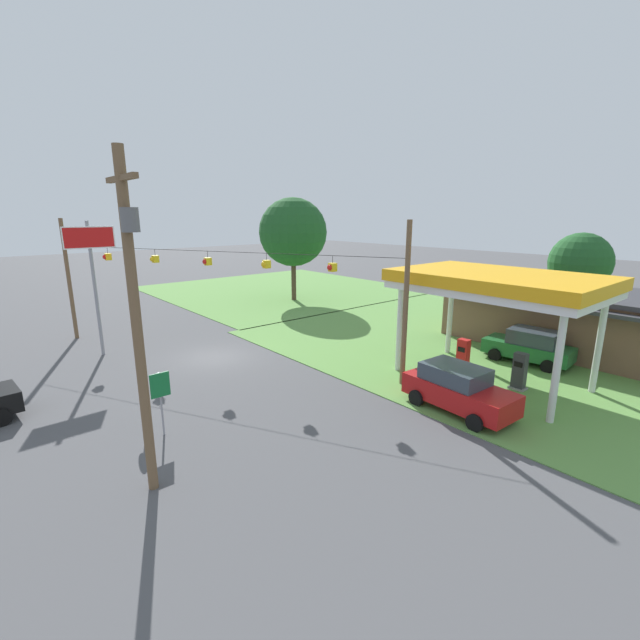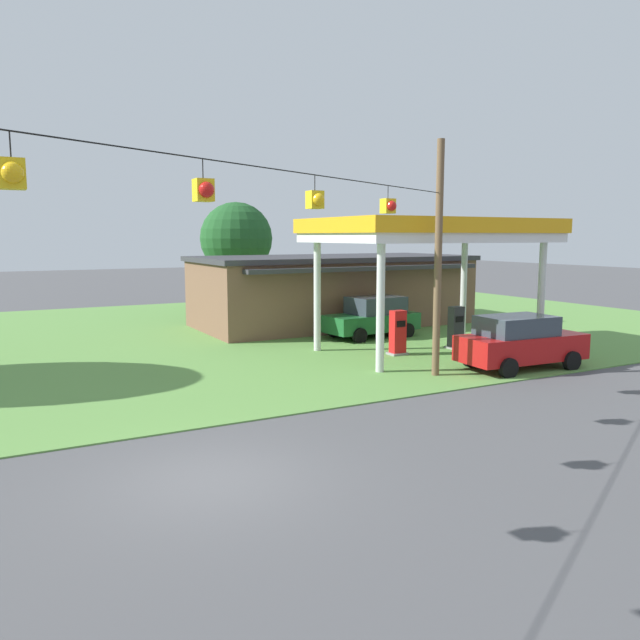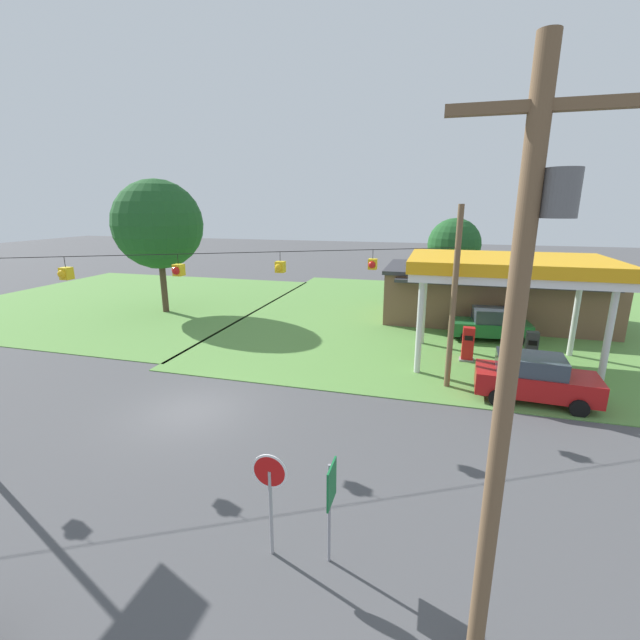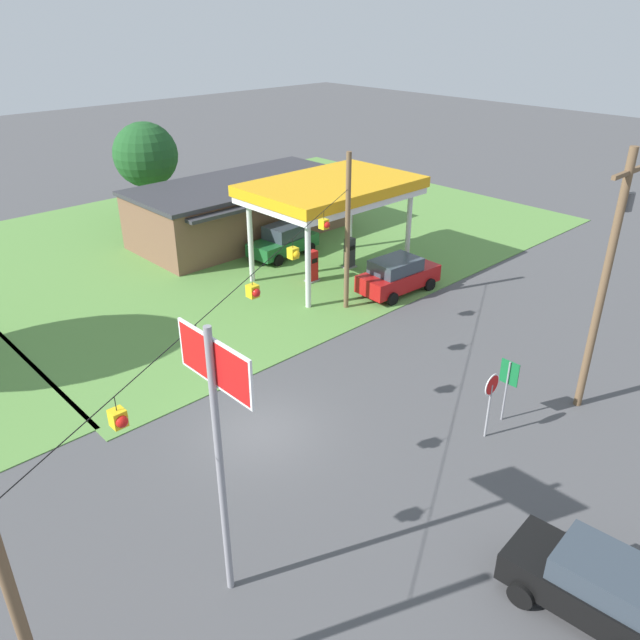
% 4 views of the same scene
% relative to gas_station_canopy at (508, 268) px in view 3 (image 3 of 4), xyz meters
% --- Properties ---
extents(ground_plane, '(160.00, 160.00, 0.00)m').
position_rel_gas_station_canopy_xyz_m(ground_plane, '(-11.81, -8.55, -4.73)').
color(ground_plane, '#4C4C4F').
extents(grass_verge_station_corner, '(36.00, 28.00, 0.04)m').
position_rel_gas_station_canopy_xyz_m(grass_verge_station_corner, '(2.00, 8.59, -4.71)').
color(grass_verge_station_corner, '#5B8E42').
rests_on(grass_verge_station_corner, ground).
extents(grass_verge_opposite_corner, '(24.00, 24.00, 0.04)m').
position_rel_gas_station_canopy_xyz_m(grass_verge_opposite_corner, '(-27.81, 7.45, -4.71)').
color(grass_verge_opposite_corner, '#5B8E42').
rests_on(grass_verge_opposite_corner, ground).
extents(gas_station_canopy, '(8.93, 5.89, 5.25)m').
position_rel_gas_station_canopy_xyz_m(gas_station_canopy, '(0.00, 0.00, 0.00)').
color(gas_station_canopy, silver).
rests_on(gas_station_canopy, ground).
extents(gas_station_store, '(14.05, 7.13, 3.58)m').
position_rel_gas_station_canopy_xyz_m(gas_station_store, '(0.51, 8.57, -2.93)').
color(gas_station_store, brown).
rests_on(gas_station_store, ground).
extents(fuel_pump_near, '(0.71, 0.56, 1.76)m').
position_rel_gas_station_canopy_xyz_m(fuel_pump_near, '(-1.44, -0.00, -3.90)').
color(fuel_pump_near, gray).
rests_on(fuel_pump_near, ground).
extents(fuel_pump_far, '(0.71, 0.56, 1.76)m').
position_rel_gas_station_canopy_xyz_m(fuel_pump_far, '(1.44, -0.00, -3.90)').
color(fuel_pump_far, gray).
rests_on(fuel_pump_far, ground).
extents(car_at_pumps_front, '(4.60, 2.31, 1.88)m').
position_rel_gas_station_canopy_xyz_m(car_at_pumps_front, '(0.82, -4.07, -3.77)').
color(car_at_pumps_front, '#AD1414').
rests_on(car_at_pumps_front, ground).
extents(car_at_pumps_rear, '(4.53, 2.41, 1.87)m').
position_rel_gas_station_canopy_xyz_m(car_at_pumps_rear, '(0.06, 4.08, -3.78)').
color(car_at_pumps_rear, '#1E602D').
rests_on(car_at_pumps_rear, ground).
extents(stop_sign_roadside, '(0.80, 0.08, 2.50)m').
position_rel_gas_station_canopy_xyz_m(stop_sign_roadside, '(-6.30, -14.11, -2.92)').
color(stop_sign_roadside, '#99999E').
rests_on(stop_sign_roadside, ground).
extents(route_sign, '(0.10, 0.70, 2.40)m').
position_rel_gas_station_canopy_xyz_m(route_sign, '(-4.99, -13.97, -3.02)').
color(route_sign, gray).
rests_on(route_sign, ground).
extents(utility_pole_main, '(2.20, 0.44, 9.51)m').
position_rel_gas_station_canopy_xyz_m(utility_pole_main, '(-2.06, -15.39, 0.59)').
color(utility_pole_main, brown).
rests_on(utility_pole_main, ground).
extents(signal_span_gantry, '(19.00, 10.24, 7.63)m').
position_rel_gas_station_canopy_xyz_m(signal_span_gantry, '(-11.81, -8.56, -0.48)').
color(signal_span_gantry, brown).
rests_on(signal_span_gantry, ground).
extents(tree_behind_station, '(4.30, 4.30, 6.60)m').
position_rel_gas_station_canopy_xyz_m(tree_behind_station, '(-1.98, 15.86, -0.30)').
color(tree_behind_station, '#4C3828').
rests_on(tree_behind_station, ground).
extents(tree_west_verge, '(6.16, 6.16, 9.37)m').
position_rel_gas_station_canopy_xyz_m(tree_west_verge, '(-22.21, 4.94, 1.54)').
color(tree_west_verge, '#4C3828').
rests_on(tree_west_verge, ground).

